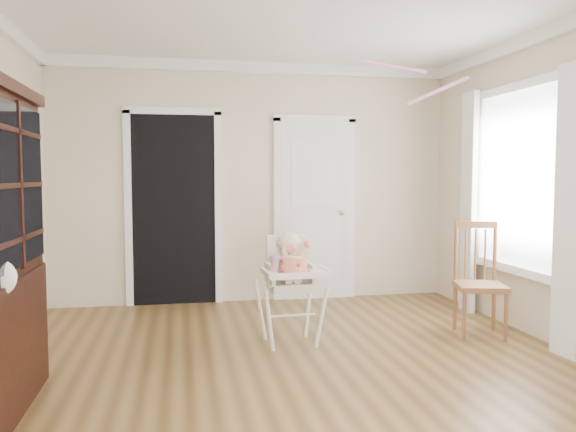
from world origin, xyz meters
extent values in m
plane|color=brown|center=(0.00, 0.00, 0.00)|extent=(5.00, 5.00, 0.00)
plane|color=beige|center=(0.00, 2.50, 1.35)|extent=(4.50, 0.00, 4.50)
cube|color=black|center=(-0.90, 2.48, 1.05)|extent=(0.90, 0.03, 2.10)
cube|color=white|center=(-1.39, 2.48, 1.05)|extent=(0.08, 0.05, 2.18)
cube|color=white|center=(-0.41, 2.48, 1.05)|extent=(0.08, 0.05, 2.18)
cube|color=white|center=(-0.90, 2.48, 2.14)|extent=(1.06, 0.05, 0.08)
cube|color=white|center=(0.70, 2.48, 1.02)|extent=(0.80, 0.05, 2.05)
cube|color=white|center=(0.26, 2.48, 1.02)|extent=(0.08, 0.05, 2.13)
cube|color=white|center=(1.14, 2.48, 1.02)|extent=(0.08, 0.05, 2.13)
sphere|color=gold|center=(1.02, 2.44, 1.00)|extent=(0.06, 0.06, 0.06)
cube|color=white|center=(2.23, 0.80, 1.40)|extent=(0.02, 1.20, 1.60)
cube|color=white|center=(2.21, 0.80, 2.24)|extent=(0.06, 1.36, 0.08)
cube|color=white|center=(2.15, 0.02, 1.15)|extent=(0.08, 0.28, 2.30)
cube|color=white|center=(2.15, 1.58, 1.15)|extent=(0.08, 0.28, 2.30)
cylinder|color=white|center=(-0.13, 0.55, 0.25)|extent=(0.11, 0.11, 0.54)
cylinder|color=white|center=(0.30, 0.57, 0.25)|extent=(0.11, 0.11, 0.54)
cylinder|color=white|center=(-0.15, 0.95, 0.25)|extent=(0.11, 0.11, 0.54)
cylinder|color=white|center=(0.28, 0.97, 0.25)|extent=(0.11, 0.11, 0.54)
cylinder|color=white|center=(0.08, 0.72, 0.25)|extent=(0.42, 0.04, 0.02)
cube|color=silver|center=(0.07, 0.76, 0.50)|extent=(0.36, 0.34, 0.07)
cube|color=silver|center=(-0.10, 0.75, 0.61)|extent=(0.05, 0.31, 0.16)
cube|color=silver|center=(0.25, 0.77, 0.61)|extent=(0.05, 0.31, 0.16)
cube|color=silver|center=(0.07, 0.91, 0.72)|extent=(0.35, 0.07, 0.40)
cube|color=white|center=(0.08, 0.54, 0.64)|extent=(0.52, 0.39, 0.03)
cube|color=white|center=(0.09, 0.37, 0.66)|extent=(0.51, 0.05, 0.04)
ellipsoid|color=beige|center=(0.07, 0.79, 0.64)|extent=(0.22, 0.18, 0.27)
sphere|color=beige|center=(0.07, 0.79, 0.86)|extent=(0.19, 0.19, 0.19)
sphere|color=red|center=(0.08, 0.73, 0.70)|extent=(0.14, 0.14, 0.14)
sphere|color=red|center=(0.05, 0.71, 0.82)|extent=(0.07, 0.07, 0.07)
sphere|color=red|center=(0.22, 0.72, 0.85)|extent=(0.06, 0.06, 0.06)
cylinder|color=silver|center=(0.06, 0.53, 0.66)|extent=(0.27, 0.27, 0.01)
cylinder|color=red|center=(0.06, 0.53, 0.72)|extent=(0.21, 0.21, 0.11)
cylinder|color=#F2E08C|center=(0.08, 0.51, 0.77)|extent=(0.09, 0.09, 0.02)
cylinder|color=#CC7C97|center=(-0.08, 0.62, 0.70)|extent=(0.06, 0.06, 0.10)
cylinder|color=#AD70C4|center=(-0.08, 0.62, 0.77)|extent=(0.07, 0.07, 0.03)
cone|color=#AD70C4|center=(-0.08, 0.62, 0.80)|extent=(0.02, 0.02, 0.04)
cube|color=black|center=(-1.77, -0.53, 1.37)|extent=(0.02, 0.47, 0.96)
cube|color=black|center=(-1.77, 0.02, 1.37)|extent=(0.02, 0.47, 0.96)
cube|color=brown|center=(1.79, 0.69, 0.44)|extent=(0.50, 0.50, 0.05)
cylinder|color=brown|center=(1.58, 0.57, 0.22)|extent=(0.04, 0.04, 0.44)
cylinder|color=brown|center=(1.92, 0.48, 0.22)|extent=(0.04, 0.04, 0.44)
cylinder|color=brown|center=(1.67, 0.91, 0.22)|extent=(0.04, 0.04, 0.44)
cylinder|color=brown|center=(2.01, 0.82, 0.22)|extent=(0.04, 0.04, 0.44)
cylinder|color=brown|center=(1.67, 0.92, 0.73)|extent=(0.04, 0.04, 0.57)
cylinder|color=brown|center=(2.01, 0.83, 0.73)|extent=(0.04, 0.04, 0.57)
cube|color=brown|center=(1.84, 0.87, 0.98)|extent=(0.37, 0.13, 0.06)
camera|label=1|loc=(-0.83, -3.85, 1.42)|focal=35.00mm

